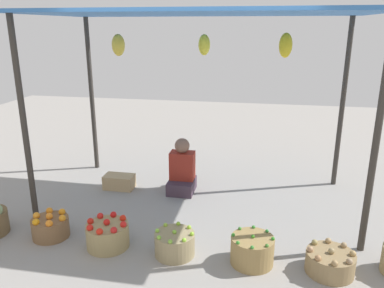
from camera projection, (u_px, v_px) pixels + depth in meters
The scene contains 9 objects.
ground_plane at pixel (199, 199), 5.26m from camera, with size 14.00×14.00×0.00m, color gray.
market_stall_structure at pixel (200, 27), 4.59m from camera, with size 4.09×2.10×2.44m.
vendor_person at pixel (182, 171), 5.43m from camera, with size 0.36×0.44×0.78m.
basket_oranges at pixel (51, 227), 4.29m from camera, with size 0.41×0.41×0.29m.
basket_red_tomatoes at pixel (108, 235), 4.10m from camera, with size 0.45×0.45×0.32m.
basket_limes at pixel (175, 244), 3.95m from camera, with size 0.42×0.42×0.28m.
basket_green_chilies at pixel (252, 250), 3.80m from camera, with size 0.43×0.43×0.31m.
basket_potatoes at pixel (330, 262), 3.67m from camera, with size 0.46×0.46×0.26m.
wooden_crate_near_vendor at pixel (119, 182), 5.58m from camera, with size 0.43×0.25×0.20m, color tan.
Camera 1 is at (0.80, -4.73, 2.27)m, focal length 35.87 mm.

